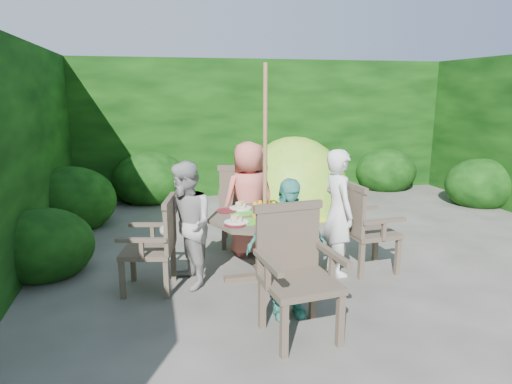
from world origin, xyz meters
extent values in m
plane|color=#46433E|center=(0.00, 0.00, 0.00)|extent=(60.00, 60.00, 0.00)
cube|color=black|center=(0.00, 4.00, 1.25)|extent=(9.00, 1.00, 2.50)
cylinder|color=#3E3428|center=(-1.07, -0.47, 0.32)|extent=(0.11, 0.11, 0.65)
cube|color=#3E3428|center=(-1.07, -0.47, 0.03)|extent=(0.86, 0.10, 0.06)
cube|color=#3E3428|center=(-1.07, -0.47, 0.03)|extent=(0.10, 0.86, 0.06)
cylinder|color=#3E3428|center=(-1.07, -0.47, 0.67)|extent=(1.19, 1.19, 0.04)
cylinder|color=green|center=(-1.28, -0.64, 0.69)|extent=(0.27, 0.27, 0.00)
cylinder|color=green|center=(-0.86, -0.64, 0.69)|extent=(0.27, 0.27, 0.00)
cylinder|color=green|center=(-1.27, -0.29, 0.69)|extent=(0.27, 0.27, 0.00)
cylinder|color=green|center=(-0.85, -0.30, 0.69)|extent=(0.27, 0.27, 0.00)
cylinder|color=green|center=(-1.07, -0.47, 0.69)|extent=(0.27, 0.27, 0.00)
cylinder|color=white|center=(-0.73, -0.28, 0.70)|extent=(0.24, 0.24, 0.01)
cylinder|color=white|center=(-1.25, -0.14, 0.70)|extent=(0.24, 0.24, 0.01)
cylinder|color=white|center=(-1.40, -0.66, 0.70)|extent=(0.24, 0.24, 0.01)
cylinder|color=white|center=(-0.88, -0.80, 0.70)|extent=(0.24, 0.24, 0.01)
cylinder|color=#AE0B14|center=(-0.63, -0.47, 0.70)|extent=(0.21, 0.21, 0.01)
cylinder|color=#AE0B14|center=(-0.93, -0.05, 0.70)|extent=(0.21, 0.21, 0.01)
cylinder|color=#AE0B14|center=(-1.42, -0.21, 0.70)|extent=(0.21, 0.21, 0.01)
cylinder|color=#AE0B14|center=(-1.42, -0.72, 0.70)|extent=(0.21, 0.21, 0.01)
cylinder|color=#AE0B14|center=(-0.93, -0.89, 0.70)|extent=(0.21, 0.21, 0.01)
cylinder|color=green|center=(-0.86, -0.42, 0.72)|extent=(0.17, 0.17, 0.06)
cylinder|color=brown|center=(-1.07, -0.47, 1.10)|extent=(0.04, 0.04, 2.20)
cube|color=#3E3428|center=(0.11, -0.48, 0.43)|extent=(0.54, 0.56, 0.05)
cube|color=#3E3428|center=(0.35, -0.68, 0.21)|extent=(0.05, 0.05, 0.42)
cube|color=#3E3428|center=(0.32, -0.24, 0.21)|extent=(0.05, 0.05, 0.42)
cube|color=#3E3428|center=(-0.09, -0.71, 0.21)|extent=(0.05, 0.05, 0.42)
cube|color=#3E3428|center=(-0.12, -0.27, 0.21)|extent=(0.05, 0.05, 0.42)
cube|color=#3E3428|center=(-0.12, -0.50, 0.70)|extent=(0.08, 0.52, 0.50)
cube|color=#3E3428|center=(0.13, -0.74, 0.63)|extent=(0.50, 0.09, 0.04)
cube|color=#3E3428|center=(0.09, -0.22, 0.63)|extent=(0.50, 0.09, 0.04)
cube|color=#3E3428|center=(-2.25, -0.46, 0.41)|extent=(0.57, 0.58, 0.05)
cube|color=#3E3428|center=(-2.41, -0.21, 0.20)|extent=(0.06, 0.06, 0.40)
cube|color=#3E3428|center=(-2.49, -0.62, 0.20)|extent=(0.06, 0.06, 0.40)
cube|color=#3E3428|center=(-2.00, -0.30, 0.20)|extent=(0.06, 0.06, 0.40)
cube|color=#3E3428|center=(-2.09, -0.71, 0.20)|extent=(0.06, 0.06, 0.40)
cube|color=#3E3428|center=(-2.02, -0.51, 0.66)|extent=(0.14, 0.49, 0.47)
cube|color=#3E3428|center=(-2.19, -0.22, 0.60)|extent=(0.47, 0.15, 0.04)
cube|color=#3E3428|center=(-2.30, -0.70, 0.60)|extent=(0.47, 0.15, 0.04)
cube|color=#3E3428|center=(-1.06, 0.71, 0.46)|extent=(0.65, 0.64, 0.05)
cube|color=#3E3428|center=(-0.78, 0.90, 0.23)|extent=(0.06, 0.06, 0.45)
cube|color=#3E3428|center=(-1.24, 0.99, 0.23)|extent=(0.06, 0.06, 0.45)
cube|color=#3E3428|center=(-0.87, 0.43, 0.23)|extent=(0.06, 0.06, 0.45)
cube|color=#3E3428|center=(-1.33, 0.53, 0.23)|extent=(0.06, 0.06, 0.45)
cube|color=#3E3428|center=(-1.11, 0.46, 0.75)|extent=(0.56, 0.15, 0.54)
cube|color=#3E3428|center=(-0.78, 0.66, 0.68)|extent=(0.16, 0.54, 0.04)
cube|color=#3E3428|center=(-1.33, 0.77, 0.68)|extent=(0.16, 0.54, 0.04)
cube|color=#3E3428|center=(-1.08, -1.65, 0.46)|extent=(0.61, 0.59, 0.05)
cube|color=#3E3428|center=(-1.28, -1.91, 0.22)|extent=(0.06, 0.06, 0.45)
cube|color=#3E3428|center=(-0.82, -1.85, 0.22)|extent=(0.06, 0.06, 0.45)
cube|color=#3E3428|center=(-1.33, -1.44, 0.22)|extent=(0.06, 0.06, 0.45)
cube|color=#3E3428|center=(-0.87, -1.39, 0.22)|extent=(0.06, 0.06, 0.45)
cube|color=#3E3428|center=(-1.10, -1.39, 0.74)|extent=(0.55, 0.10, 0.53)
cube|color=#3E3428|center=(-1.35, -1.68, 0.67)|extent=(0.11, 0.53, 0.04)
cube|color=#3E3428|center=(-0.80, -1.62, 0.67)|extent=(0.11, 0.53, 0.04)
imported|color=silver|center=(-0.27, -0.47, 0.68)|extent=(0.35, 0.51, 1.35)
imported|color=#A5A39F|center=(-1.87, -0.46, 0.64)|extent=(0.63, 0.72, 1.27)
imported|color=#D16656|center=(-1.06, 0.33, 0.68)|extent=(0.75, 0.59, 1.37)
imported|color=#4AAD9A|center=(-1.07, -1.27, 0.62)|extent=(0.73, 0.33, 1.23)
ellipsoid|color=#72C926|center=(0.17, 2.40, 0.00)|extent=(2.41, 2.41, 2.39)
ellipsoid|color=black|center=(0.35, 1.75, 0.00)|extent=(0.74, 0.52, 0.82)
cylinder|color=yellow|center=(0.17, 2.40, 0.01)|extent=(2.09, 2.09, 0.03)
camera|label=1|loc=(-2.17, -4.82, 1.94)|focal=32.00mm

